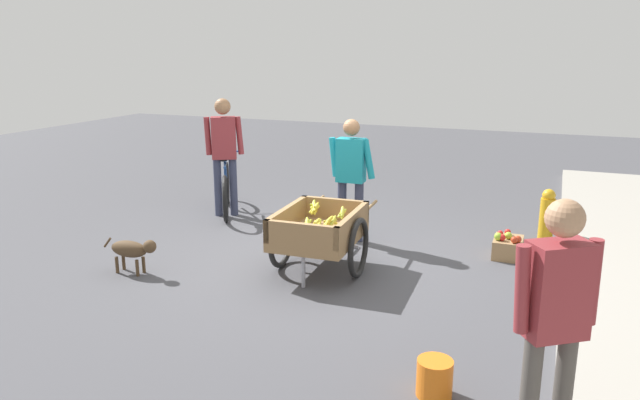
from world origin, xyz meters
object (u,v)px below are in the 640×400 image
object	(u,v)px
fruit_cart	(319,233)
apple_crate	(508,246)
bicycle	(226,189)
dog	(132,249)
fire_hydrant	(547,215)
plastic_bucket	(435,378)
vendor_person	(351,170)
cyclist_person	(224,146)
bystander_person	(555,310)

from	to	relation	value
fruit_cart	apple_crate	distance (m)	2.25
apple_crate	bicycle	bearing A→B (deg)	-96.62
dog	fire_hydrant	bearing A→B (deg)	124.71
bicycle	plastic_bucket	xyz separation A→B (m)	(3.62, 3.80, -0.22)
bicycle	fire_hydrant	distance (m)	4.41
fruit_cart	apple_crate	xyz separation A→B (m)	(-1.24, 1.86, -0.31)
plastic_bucket	apple_crate	world-z (taller)	apple_crate
fruit_cart	bicycle	xyz separation A→B (m)	(-1.70, -2.16, -0.09)
plastic_bucket	dog	bearing A→B (deg)	-107.78
vendor_person	fire_hydrant	size ratio (longest dim) A/B	2.28
bicycle	cyclist_person	world-z (taller)	cyclist_person
bicycle	apple_crate	bearing A→B (deg)	83.38
vendor_person	bystander_person	size ratio (longest dim) A/B	0.97
vendor_person	fire_hydrant	bearing A→B (deg)	110.97
bicycle	plastic_bucket	size ratio (longest dim) A/B	5.50
fire_hydrant	cyclist_person	bearing A→B (deg)	-84.08
bicycle	vendor_person	bearing A→B (deg)	75.16
vendor_person	dog	distance (m)	2.72
dog	cyclist_person	bearing A→B (deg)	-174.01
cyclist_person	bicycle	bearing A→B (deg)	-150.61
dog	fire_hydrant	distance (m)	4.96
fire_hydrant	bystander_person	xyz separation A→B (m)	(4.34, 0.11, 0.61)
fruit_cart	plastic_bucket	bearing A→B (deg)	40.50
fire_hydrant	plastic_bucket	bearing A→B (deg)	-8.76
fire_hydrant	apple_crate	size ratio (longest dim) A/B	1.52
bystander_person	bicycle	bearing A→B (deg)	-131.70
fire_hydrant	apple_crate	bearing A→B (deg)	-26.42
apple_crate	vendor_person	bearing A→B (deg)	-87.15
vendor_person	bicycle	distance (m)	2.26
dog	plastic_bucket	bearing A→B (deg)	72.22
bicycle	dog	world-z (taller)	bicycle
apple_crate	dog	bearing A→B (deg)	-61.03
fire_hydrant	plastic_bucket	xyz separation A→B (m)	(3.94, -0.61, -0.20)
bicycle	plastic_bucket	bearing A→B (deg)	46.34
fruit_cart	cyclist_person	xyz separation A→B (m)	(-1.57, -2.08, 0.57)
fire_hydrant	bystander_person	bearing A→B (deg)	1.46
fire_hydrant	apple_crate	distance (m)	0.90
cyclist_person	fire_hydrant	bearing A→B (deg)	95.92
vendor_person	apple_crate	size ratio (longest dim) A/B	3.47
plastic_bucket	cyclist_person	bearing A→B (deg)	-133.16
dog	apple_crate	bearing A→B (deg)	118.97
bicycle	bystander_person	world-z (taller)	bystander_person
fruit_cart	fire_hydrant	world-z (taller)	fruit_cart
fire_hydrant	plastic_bucket	size ratio (longest dim) A/B	2.50
apple_crate	bystander_person	xyz separation A→B (m)	(3.56, 0.50, 0.82)
plastic_bucket	apple_crate	xyz separation A→B (m)	(-3.16, 0.22, -0.01)
fruit_cart	vendor_person	size ratio (longest dim) A/B	1.10
fruit_cart	dog	xyz separation A→B (m)	(0.80, -1.83, -0.17)
plastic_bucket	bicycle	bearing A→B (deg)	-133.66
cyclist_person	fire_hydrant	size ratio (longest dim) A/B	2.50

